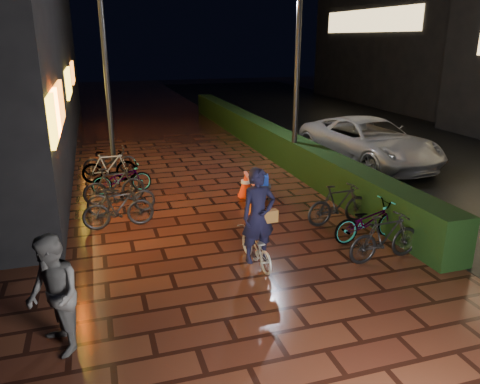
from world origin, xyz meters
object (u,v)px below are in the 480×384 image
object	(u,v)px
traffic_barrier	(251,192)
cart_assembly	(261,182)
cyclist	(257,230)
bystander_person	(53,296)
van	(369,141)

from	to	relation	value
traffic_barrier	cart_assembly	xyz separation A→B (m)	(0.37, 0.29, 0.14)
cyclist	cart_assembly	world-z (taller)	cyclist
bystander_person	cyclist	distance (m)	3.71
van	traffic_barrier	xyz separation A→B (m)	(-5.04, -2.71, -0.41)
cart_assembly	cyclist	bearing A→B (deg)	-110.75
traffic_barrier	cart_assembly	size ratio (longest dim) A/B	1.81
bystander_person	cart_assembly	size ratio (longest dim) A/B	1.79
cyclist	van	bearing A→B (deg)	44.63
van	cart_assembly	size ratio (longest dim) A/B	5.77
cart_assembly	bystander_person	bearing A→B (deg)	-132.74
bystander_person	van	size ratio (longest dim) A/B	0.31
van	traffic_barrier	distance (m)	5.74
van	cyclist	world-z (taller)	cyclist
bystander_person	van	xyz separation A→B (m)	(9.36, 7.49, -0.08)
bystander_person	traffic_barrier	world-z (taller)	bystander_person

